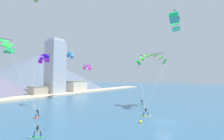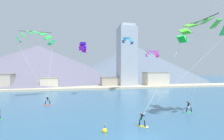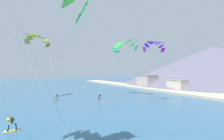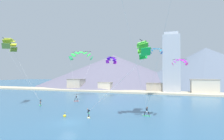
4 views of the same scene
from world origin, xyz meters
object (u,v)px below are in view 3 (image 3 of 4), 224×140
Objects in this scene: parafoil_kite_distant_mid_solo at (154,45)px; kitesurfer_near_lead at (57,99)px; parafoil_kite_near_lead at (38,39)px; parafoil_kite_far_left at (125,45)px; race_marker_buoy at (9,120)px; kitesurfer_far_left at (100,99)px; kitesurfer_mid_center at (10,127)px.

kitesurfer_near_lead is at bearing -123.91° from parafoil_kite_distant_mid_solo.
parafoil_kite_far_left is (7.53, 22.81, -0.76)m from parafoil_kite_near_lead.
race_marker_buoy is at bearing -33.15° from kitesurfer_near_lead.
parafoil_kite_distant_mid_solo is (7.43, 10.37, 12.57)m from kitesurfer_far_left.
kitesurfer_far_left is 0.32× the size of parafoil_kite_distant_mid_solo.
kitesurfer_mid_center is (17.77, -7.92, 0.09)m from kitesurfer_near_lead.
kitesurfer_far_left reaches higher than race_marker_buoy.
kitesurfer_near_lead is 10.54m from kitesurfer_far_left.
kitesurfer_near_lead reaches higher than race_marker_buoy.
kitesurfer_far_left is 17.91m from parafoil_kite_distant_mid_solo.
parafoil_kite_distant_mid_solo is at bearing 51.13° from parafoil_kite_near_lead.
race_marker_buoy is (0.08, -27.86, -12.96)m from parafoil_kite_distant_mid_solo.
parafoil_kite_distant_mid_solo is (12.99, 19.33, 12.67)m from kitesurfer_near_lead.
parafoil_kite_distant_mid_solo is at bearing 54.36° from kitesurfer_far_left.
kitesurfer_far_left is at bearing 58.20° from kitesurfer_near_lead.
kitesurfer_far_left is at bearing -67.89° from parafoil_kite_far_left.
parafoil_kite_near_lead is 15.21× the size of race_marker_buoy.
race_marker_buoy is (-4.70, -0.61, -0.38)m from kitesurfer_mid_center.
kitesurfer_far_left is at bearing 125.88° from kitesurfer_mid_center.
kitesurfer_mid_center is 34.29m from parafoil_kite_far_left.
parafoil_kite_far_left reaches higher than kitesurfer_far_left.
parafoil_kite_far_left is at bearing 121.28° from kitesurfer_mid_center.
race_marker_buoy is at bearing -66.76° from kitesurfer_far_left.
parafoil_kite_near_lead is 24.03m from parafoil_kite_far_left.
parafoil_kite_far_left is (-3.95, 9.71, 14.39)m from kitesurfer_far_left.
parafoil_kite_distant_mid_solo is (11.38, 0.65, -1.81)m from parafoil_kite_far_left.
kitesurfer_mid_center is 0.11× the size of parafoil_kite_near_lead.
race_marker_buoy is (13.07, -8.53, -0.30)m from kitesurfer_near_lead.
parafoil_kite_near_lead reaches higher than kitesurfer_far_left.
kitesurfer_far_left is at bearing -125.64° from parafoil_kite_distant_mid_solo.
kitesurfer_mid_center is 20.84m from kitesurfer_far_left.
parafoil_kite_far_left reaches higher than kitesurfer_near_lead.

